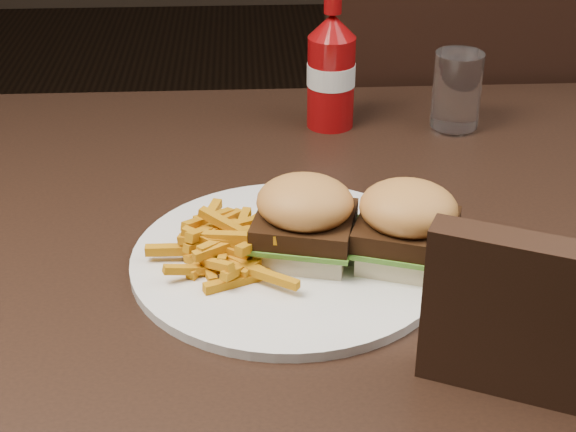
{
  "coord_description": "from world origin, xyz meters",
  "views": [
    {
      "loc": [
        -0.09,
        -0.84,
        1.23
      ],
      "look_at": [
        -0.05,
        -0.08,
        0.8
      ],
      "focal_mm": 55.0,
      "sensor_mm": 36.0,
      "label": 1
    }
  ],
  "objects_px": {
    "dining_table": "(330,236)",
    "chair_far": "(429,194)",
    "ketchup_bottle": "(331,83)",
    "plate": "(289,260)",
    "tumbler": "(457,90)"
  },
  "relations": [
    {
      "from": "plate",
      "to": "ketchup_bottle",
      "type": "xyz_separation_m",
      "value": [
        0.07,
        0.35,
        0.06
      ]
    },
    {
      "from": "dining_table",
      "to": "tumbler",
      "type": "xyz_separation_m",
      "value": [
        0.19,
        0.24,
        0.08
      ]
    },
    {
      "from": "dining_table",
      "to": "chair_far",
      "type": "xyz_separation_m",
      "value": [
        0.26,
        0.65,
        -0.3
      ]
    },
    {
      "from": "dining_table",
      "to": "chair_far",
      "type": "height_order",
      "value": "dining_table"
    },
    {
      "from": "chair_far",
      "to": "plate",
      "type": "bearing_deg",
      "value": 67.7
    },
    {
      "from": "ketchup_bottle",
      "to": "chair_far",
      "type": "bearing_deg",
      "value": 58.7
    },
    {
      "from": "dining_table",
      "to": "plate",
      "type": "bearing_deg",
      "value": -120.29
    },
    {
      "from": "dining_table",
      "to": "tumbler",
      "type": "distance_m",
      "value": 0.32
    },
    {
      "from": "plate",
      "to": "chair_far",
      "type": "bearing_deg",
      "value": 67.07
    },
    {
      "from": "dining_table",
      "to": "ketchup_bottle",
      "type": "distance_m",
      "value": 0.27
    },
    {
      "from": "dining_table",
      "to": "ketchup_bottle",
      "type": "relative_size",
      "value": 9.53
    },
    {
      "from": "dining_table",
      "to": "plate",
      "type": "xyz_separation_m",
      "value": [
        -0.05,
        -0.09,
        0.03
      ]
    },
    {
      "from": "chair_far",
      "to": "ketchup_bottle",
      "type": "distance_m",
      "value": 0.59
    },
    {
      "from": "dining_table",
      "to": "tumbler",
      "type": "relative_size",
      "value": 11.95
    },
    {
      "from": "tumbler",
      "to": "dining_table",
      "type": "bearing_deg",
      "value": -128.08
    }
  ]
}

